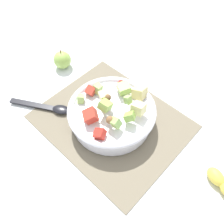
% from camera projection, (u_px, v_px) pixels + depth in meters
% --- Properties ---
extents(ground_plane, '(2.40, 2.40, 0.00)m').
position_uv_depth(ground_plane, '(112.00, 122.00, 0.76)').
color(ground_plane, silver).
extents(placemat, '(0.44, 0.36, 0.01)m').
position_uv_depth(placemat, '(112.00, 121.00, 0.76)').
color(placemat, '#756B56').
rests_on(placemat, ground_plane).
extents(salad_bowl, '(0.26, 0.26, 0.12)m').
position_uv_depth(salad_bowl, '(112.00, 113.00, 0.73)').
color(salad_bowl, white).
rests_on(salad_bowl, placemat).
extents(serving_spoon, '(0.19, 0.13, 0.01)m').
position_uv_depth(serving_spoon, '(49.00, 108.00, 0.78)').
color(serving_spoon, black).
rests_on(serving_spoon, placemat).
extents(whole_apple, '(0.06, 0.06, 0.08)m').
position_uv_depth(whole_apple, '(62.00, 60.00, 0.89)').
color(whole_apple, '#9EC656').
rests_on(whole_apple, ground_plane).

